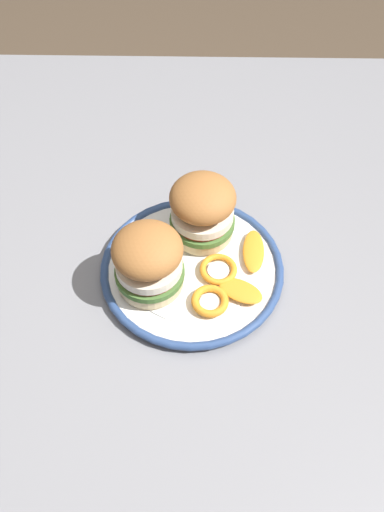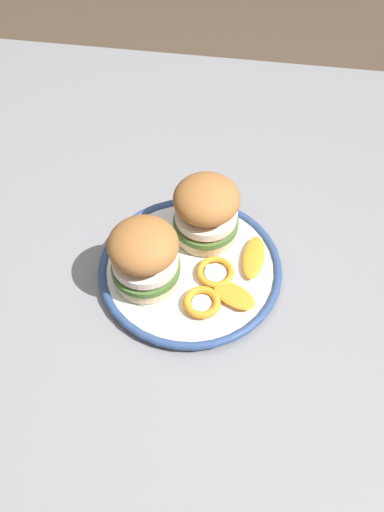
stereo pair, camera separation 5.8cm
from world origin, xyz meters
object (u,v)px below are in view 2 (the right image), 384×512
(dinner_plate, at_px, (192,269))
(sandwich_half_left, at_px, (146,256))
(dining_table, at_px, (235,306))
(sandwich_half_right, at_px, (208,210))

(dinner_plate, bearing_deg, sandwich_half_left, 26.89)
(dining_table, distance_m, sandwich_half_right, 0.18)
(dining_table, xyz_separation_m, dinner_plate, (0.07, 0.01, 0.10))
(dinner_plate, distance_m, sandwich_half_right, 0.09)
(sandwich_half_left, height_order, sandwich_half_right, same)
(dining_table, xyz_separation_m, sandwich_half_left, (0.13, 0.04, 0.16))
(dinner_plate, xyz_separation_m, sandwich_half_right, (-0.01, -0.06, 0.06))
(sandwich_half_left, bearing_deg, dinner_plate, -153.11)
(dinner_plate, relative_size, sandwich_half_right, 2.07)
(dining_table, bearing_deg, dinner_plate, 5.37)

